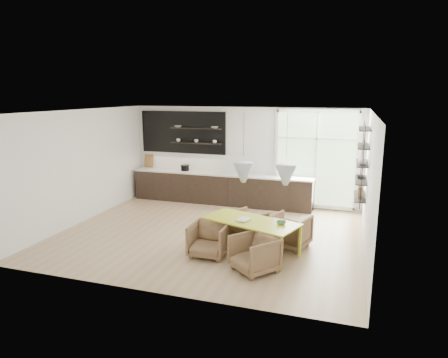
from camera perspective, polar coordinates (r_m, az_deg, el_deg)
room at (r=10.12m, az=3.13°, el=1.69°), size 7.02×6.01×2.91m
kitchen_run at (r=12.15m, az=-0.80°, el=-0.68°), size 5.54×0.69×2.75m
right_shelving at (r=9.84m, az=19.11°, el=1.85°), size 0.26×1.22×1.90m
dining_table at (r=8.34m, az=3.85°, el=-6.24°), size 2.14×1.47×0.72m
armchair_back_left at (r=9.22m, az=3.45°, el=-6.60°), size 0.96×0.97×0.67m
armchair_back_right at (r=8.88m, az=9.44°, el=-7.35°), size 0.95×0.97×0.72m
armchair_front_left at (r=8.31m, az=-2.16°, el=-8.65°), size 0.75×0.77×0.70m
armchair_front_right at (r=7.63m, az=4.37°, el=-10.61°), size 1.06×1.06×0.70m
wire_stool at (r=9.32m, az=-1.45°, el=-6.94°), size 0.31×0.31×0.39m
table_book at (r=8.38m, az=2.10°, el=-5.68°), size 0.30×0.36×0.03m
table_bowl at (r=8.16m, az=8.18°, el=-6.20°), size 0.26×0.26×0.06m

